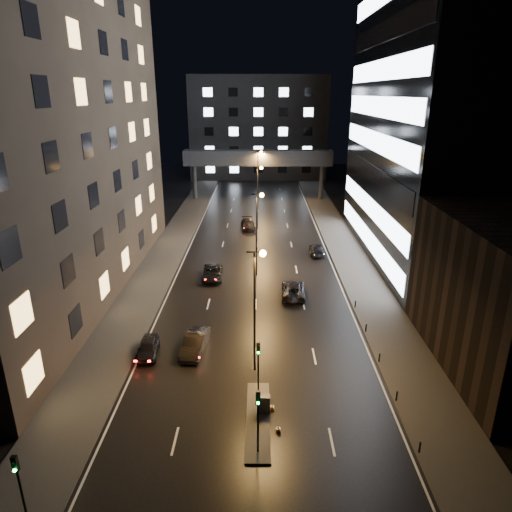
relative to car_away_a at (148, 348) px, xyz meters
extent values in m
plane|color=black|center=(9.00, 29.87, -0.68)|extent=(160.00, 160.00, 0.00)
cube|color=#383533|center=(-3.50, 24.87, -0.60)|extent=(5.00, 110.00, 0.15)
cube|color=#383533|center=(21.50, 24.87, -0.60)|extent=(5.00, 110.00, 0.15)
cube|color=#2D2319|center=(-13.50, 13.87, 19.32)|extent=(15.00, 48.00, 40.00)
cube|color=black|center=(29.00, -1.13, 5.32)|extent=(10.00, 18.00, 12.00)
cube|color=black|center=(34.00, 25.87, 21.82)|extent=(20.00, 36.00, 45.00)
cube|color=#333335|center=(9.00, 87.87, 11.82)|extent=(34.00, 14.00, 25.00)
cube|color=#333335|center=(9.00, 59.87, 7.82)|extent=(30.00, 3.00, 3.00)
cylinder|color=#333335|center=(-4.00, 59.87, 2.82)|extent=(0.80, 0.80, 7.00)
cylinder|color=#333335|center=(22.00, 59.87, 2.82)|extent=(0.80, 0.80, 7.00)
cube|color=#383533|center=(9.30, -8.13, -0.60)|extent=(1.60, 8.00, 0.15)
cylinder|color=black|center=(9.30, -5.63, 1.22)|extent=(0.12, 0.12, 3.50)
cube|color=black|center=(9.30, -5.63, 3.42)|extent=(0.28, 0.22, 0.90)
sphere|color=#0CFF33|center=(9.30, -5.77, 3.14)|extent=(0.18, 0.18, 0.18)
cylinder|color=black|center=(9.30, -11.13, 1.22)|extent=(0.12, 0.12, 3.50)
cube|color=black|center=(9.30, -11.13, 3.42)|extent=(0.28, 0.22, 0.90)
sphere|color=#0CFF33|center=(9.30, -11.27, 3.14)|extent=(0.18, 0.18, 0.18)
cylinder|color=black|center=(-2.50, -16.13, 1.07)|extent=(0.12, 0.12, 3.50)
cube|color=black|center=(-2.50, -16.13, 3.27)|extent=(0.28, 0.22, 0.90)
sphere|color=#0CFF33|center=(-2.50, -16.27, 2.99)|extent=(0.18, 0.18, 0.18)
cylinder|color=black|center=(19.20, -11.13, -0.23)|extent=(0.12, 0.12, 0.90)
cylinder|color=black|center=(19.20, -6.13, -0.23)|extent=(0.12, 0.12, 0.90)
cylinder|color=black|center=(19.20, -1.13, -0.23)|extent=(0.12, 0.12, 0.90)
cylinder|color=black|center=(19.20, 3.87, -0.23)|extent=(0.12, 0.12, 0.90)
cylinder|color=black|center=(19.20, 8.87, -0.23)|extent=(0.12, 0.12, 0.90)
cylinder|color=black|center=(9.00, -2.13, 4.32)|extent=(0.18, 0.18, 10.00)
cylinder|color=black|center=(9.00, -2.13, 9.32)|extent=(1.20, 0.12, 0.12)
sphere|color=#FF9E38|center=(9.60, -2.13, 9.22)|extent=(0.50, 0.50, 0.50)
cylinder|color=black|center=(9.00, 17.87, 4.32)|extent=(0.18, 0.18, 10.00)
cylinder|color=black|center=(9.00, 17.87, 9.32)|extent=(1.20, 0.12, 0.12)
sphere|color=#FF9E38|center=(9.60, 17.87, 9.22)|extent=(0.50, 0.50, 0.50)
cylinder|color=black|center=(9.00, 37.87, 4.32)|extent=(0.18, 0.18, 10.00)
cylinder|color=black|center=(9.00, 37.87, 9.32)|extent=(1.20, 0.12, 0.12)
sphere|color=#FF9E38|center=(9.60, 37.87, 9.22)|extent=(0.50, 0.50, 0.50)
cylinder|color=black|center=(9.00, 57.87, 4.32)|extent=(0.18, 0.18, 10.00)
cylinder|color=black|center=(9.00, 57.87, 9.32)|extent=(1.20, 0.12, 0.12)
sphere|color=#FF9E38|center=(9.60, 57.87, 9.22)|extent=(0.50, 0.50, 0.50)
imported|color=black|center=(0.00, 0.00, 0.00)|extent=(1.96, 4.12, 1.36)
imported|color=black|center=(3.86, 0.57, 0.12)|extent=(2.23, 5.03, 1.61)
imported|color=black|center=(3.74, 16.83, 0.03)|extent=(2.54, 5.17, 1.41)
imported|color=black|center=(7.50, 37.92, 0.07)|extent=(2.62, 5.38, 1.51)
imported|color=black|center=(13.05, 12.01, 0.06)|extent=(2.73, 5.47, 1.49)
imported|color=black|center=(17.26, 25.73, 0.01)|extent=(2.19, 4.87, 1.38)
cube|color=#434345|center=(9.70, -7.45, 0.13)|extent=(0.83, 0.49, 1.31)
cone|color=orange|center=(10.28, -7.13, -0.40)|extent=(0.44, 0.44, 0.55)
cone|color=orange|center=(10.62, -9.29, -0.43)|extent=(0.40, 0.40, 0.49)
camera|label=1|loc=(9.37, -33.44, 20.28)|focal=32.00mm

